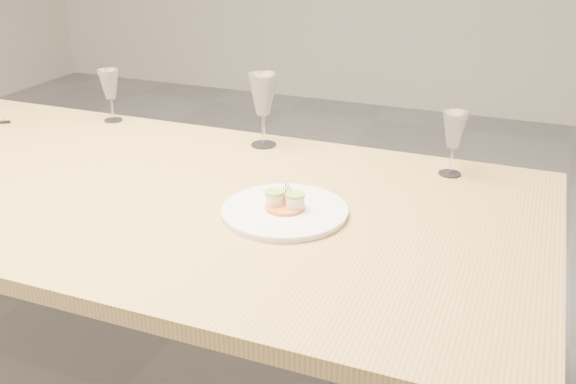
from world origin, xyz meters
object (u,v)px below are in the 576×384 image
at_px(wine_glass_3, 454,132).
at_px(wine_glass_2, 263,96).
at_px(dining_table, 95,199).
at_px(dinner_plate, 285,210).
at_px(wine_glass_1, 109,85).

bearing_deg(wine_glass_3, wine_glass_2, 177.41).
relative_size(dining_table, dinner_plate, 7.98).
bearing_deg(dining_table, wine_glass_3, 22.58).
relative_size(dinner_plate, wine_glass_2, 1.36).
height_order(dining_table, wine_glass_2, wine_glass_2).
bearing_deg(dining_table, wine_glass_1, 119.39).
distance_m(dining_table, wine_glass_1, 0.54).
bearing_deg(wine_glass_2, dinner_plate, -60.23).
height_order(dinner_plate, wine_glass_3, wine_glass_3).
distance_m(wine_glass_1, wine_glass_3, 1.15).
height_order(dining_table, dinner_plate, dinner_plate).
distance_m(dining_table, dinner_plate, 0.58).
xyz_separation_m(dining_table, wine_glass_1, (-0.25, 0.44, 0.19)).
bearing_deg(wine_glass_1, wine_glass_3, -3.08).
bearing_deg(wine_glass_2, dining_table, -129.77).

